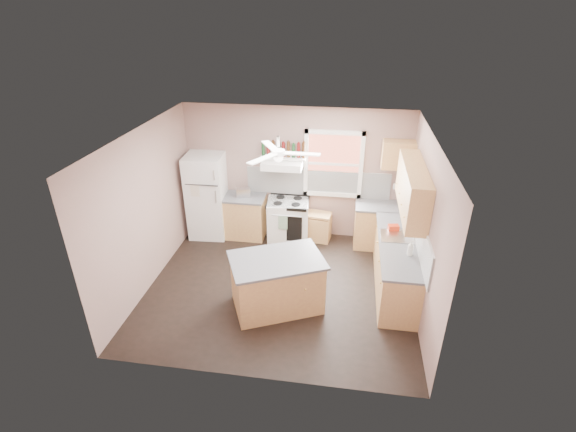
# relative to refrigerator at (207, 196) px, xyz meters

# --- Properties ---
(floor) EXTENTS (4.50, 4.50, 0.00)m
(floor) POSITION_rel_refrigerator_xyz_m (1.79, -1.66, -0.88)
(floor) COLOR black
(floor) RESTS_ON ground
(ceiling) EXTENTS (4.50, 4.50, 0.00)m
(ceiling) POSITION_rel_refrigerator_xyz_m (1.79, -1.66, 1.82)
(ceiling) COLOR white
(ceiling) RESTS_ON ground
(wall_back) EXTENTS (4.50, 0.05, 2.70)m
(wall_back) POSITION_rel_refrigerator_xyz_m (1.79, 0.36, 0.47)
(wall_back) COLOR gray
(wall_back) RESTS_ON ground
(wall_right) EXTENTS (0.05, 4.00, 2.70)m
(wall_right) POSITION_rel_refrigerator_xyz_m (4.07, -1.66, 0.47)
(wall_right) COLOR gray
(wall_right) RESTS_ON ground
(wall_left) EXTENTS (0.05, 4.00, 2.70)m
(wall_left) POSITION_rel_refrigerator_xyz_m (-0.48, -1.66, 0.47)
(wall_left) COLOR gray
(wall_left) RESTS_ON ground
(backsplash_back) EXTENTS (2.90, 0.03, 0.55)m
(backsplash_back) POSITION_rel_refrigerator_xyz_m (2.24, 0.33, 0.30)
(backsplash_back) COLOR white
(backsplash_back) RESTS_ON wall_back
(backsplash_right) EXTENTS (0.03, 2.60, 0.55)m
(backsplash_right) POSITION_rel_refrigerator_xyz_m (4.03, -1.36, 0.30)
(backsplash_right) COLOR white
(backsplash_right) RESTS_ON wall_right
(window_view) EXTENTS (1.00, 0.02, 1.20)m
(window_view) POSITION_rel_refrigerator_xyz_m (2.54, 0.32, 0.72)
(window_view) COLOR brown
(window_view) RESTS_ON wall_back
(window_frame) EXTENTS (1.16, 0.07, 1.36)m
(window_frame) POSITION_rel_refrigerator_xyz_m (2.54, 0.30, 0.72)
(window_frame) COLOR white
(window_frame) RESTS_ON wall_back
(refrigerator) EXTENTS (0.79, 0.77, 1.76)m
(refrigerator) POSITION_rel_refrigerator_xyz_m (0.00, 0.00, 0.00)
(refrigerator) COLOR white
(refrigerator) RESTS_ON floor
(base_cabinet_left) EXTENTS (0.90, 0.60, 0.86)m
(base_cabinet_left) POSITION_rel_refrigerator_xyz_m (0.73, 0.04, -0.45)
(base_cabinet_left) COLOR #B07949
(base_cabinet_left) RESTS_ON floor
(counter_left) EXTENTS (0.92, 0.62, 0.04)m
(counter_left) POSITION_rel_refrigerator_xyz_m (0.73, 0.04, 0.00)
(counter_left) COLOR #515153
(counter_left) RESTS_ON base_cabinet_left
(toaster) EXTENTS (0.32, 0.24, 0.18)m
(toaster) POSITION_rel_refrigerator_xyz_m (0.76, 0.04, 0.11)
(toaster) COLOR silver
(toaster) RESTS_ON counter_left
(stove) EXTENTS (0.88, 0.72, 0.86)m
(stove) POSITION_rel_refrigerator_xyz_m (1.68, 0.04, -0.45)
(stove) COLOR white
(stove) RESTS_ON floor
(range_hood) EXTENTS (0.78, 0.50, 0.14)m
(range_hood) POSITION_rel_refrigerator_xyz_m (1.56, 0.09, 0.74)
(range_hood) COLOR white
(range_hood) RESTS_ON wall_back
(bottle_shelf) EXTENTS (0.90, 0.26, 0.03)m
(bottle_shelf) POSITION_rel_refrigerator_xyz_m (1.56, 0.21, 0.84)
(bottle_shelf) COLOR white
(bottle_shelf) RESTS_ON range_hood
(cart) EXTENTS (0.58, 0.43, 0.54)m
(cart) POSITION_rel_refrigerator_xyz_m (2.29, 0.09, -0.61)
(cart) COLOR #B07949
(cart) RESTS_ON floor
(base_cabinet_corner) EXTENTS (1.00, 0.60, 0.86)m
(base_cabinet_corner) POSITION_rel_refrigerator_xyz_m (3.54, 0.04, -0.45)
(base_cabinet_corner) COLOR #B07949
(base_cabinet_corner) RESTS_ON floor
(base_cabinet_right) EXTENTS (0.60, 2.20, 0.86)m
(base_cabinet_right) POSITION_rel_refrigerator_xyz_m (3.74, -1.36, -0.45)
(base_cabinet_right) COLOR #B07949
(base_cabinet_right) RESTS_ON floor
(counter_corner) EXTENTS (1.02, 0.62, 0.04)m
(counter_corner) POSITION_rel_refrigerator_xyz_m (3.54, 0.04, 0.00)
(counter_corner) COLOR #515153
(counter_corner) RESTS_ON base_cabinet_corner
(counter_right) EXTENTS (0.62, 2.22, 0.04)m
(counter_right) POSITION_rel_refrigerator_xyz_m (3.73, -1.36, 0.00)
(counter_right) COLOR #515153
(counter_right) RESTS_ON base_cabinet_right
(sink) EXTENTS (0.55, 0.45, 0.03)m
(sink) POSITION_rel_refrigerator_xyz_m (3.73, -1.16, 0.02)
(sink) COLOR silver
(sink) RESTS_ON counter_right
(faucet) EXTENTS (0.03, 0.03, 0.14)m
(faucet) POSITION_rel_refrigerator_xyz_m (3.89, -1.16, 0.09)
(faucet) COLOR silver
(faucet) RESTS_ON sink
(upper_cabinet_right) EXTENTS (0.33, 1.80, 0.76)m
(upper_cabinet_right) POSITION_rel_refrigerator_xyz_m (3.87, -1.16, 0.90)
(upper_cabinet_right) COLOR #B07949
(upper_cabinet_right) RESTS_ON wall_right
(upper_cabinet_corner) EXTENTS (0.60, 0.33, 0.52)m
(upper_cabinet_corner) POSITION_rel_refrigerator_xyz_m (3.74, 0.17, 1.02)
(upper_cabinet_corner) COLOR #B07949
(upper_cabinet_corner) RESTS_ON wall_back
(paper_towel) EXTENTS (0.26, 0.12, 0.12)m
(paper_towel) POSITION_rel_refrigerator_xyz_m (3.86, 0.20, 0.37)
(paper_towel) COLOR white
(paper_towel) RESTS_ON wall_back
(island) EXTENTS (1.58, 1.33, 0.86)m
(island) POSITION_rel_refrigerator_xyz_m (1.83, -2.16, -0.45)
(island) COLOR #B07949
(island) RESTS_ON floor
(island_top) EXTENTS (1.68, 1.44, 0.04)m
(island_top) POSITION_rel_refrigerator_xyz_m (1.83, -2.16, 0.00)
(island_top) COLOR #515153
(island_top) RESTS_ON island
(ceiling_fan_hub) EXTENTS (0.20, 0.20, 0.08)m
(ceiling_fan_hub) POSITION_rel_refrigerator_xyz_m (1.79, -1.66, 1.57)
(ceiling_fan_hub) COLOR white
(ceiling_fan_hub) RESTS_ON ceiling
(soap_bottle) EXTENTS (0.12, 0.12, 0.26)m
(soap_bottle) POSITION_rel_refrigerator_xyz_m (3.88, -1.73, 0.15)
(soap_bottle) COLOR silver
(soap_bottle) RESTS_ON counter_right
(red_caddy) EXTENTS (0.20, 0.15, 0.10)m
(red_caddy) POSITION_rel_refrigerator_xyz_m (3.68, -0.95, 0.07)
(red_caddy) COLOR red
(red_caddy) RESTS_ON counter_right
(wine_bottles) EXTENTS (0.86, 0.06, 0.31)m
(wine_bottles) POSITION_rel_refrigerator_xyz_m (1.57, 0.21, 1.00)
(wine_bottles) COLOR #143819
(wine_bottles) RESTS_ON bottle_shelf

